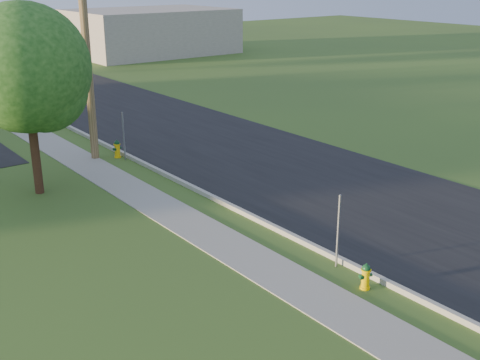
% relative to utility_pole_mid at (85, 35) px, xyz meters
% --- Properties ---
extents(ground_plane, '(140.00, 140.00, 0.00)m').
position_rel_utility_pole_mid_xyz_m(ground_plane, '(0.60, -17.00, -4.95)').
color(ground_plane, '#395322').
rests_on(ground_plane, ground).
extents(road, '(8.00, 120.00, 0.02)m').
position_rel_utility_pole_mid_xyz_m(road, '(5.10, -7.00, -4.94)').
color(road, black).
rests_on(road, ground).
extents(curb, '(0.15, 120.00, 0.15)m').
position_rel_utility_pole_mid_xyz_m(curb, '(1.10, -7.00, -4.88)').
color(curb, '#9B998E').
rests_on(curb, ground).
extents(sidewalk, '(1.50, 120.00, 0.03)m').
position_rel_utility_pole_mid_xyz_m(sidewalk, '(-0.65, -7.00, -4.94)').
color(sidewalk, gray).
rests_on(sidewalk, ground).
extents(utility_pole_mid, '(1.40, 0.32, 9.80)m').
position_rel_utility_pole_mid_xyz_m(utility_pole_mid, '(0.00, 0.00, 0.00)').
color(utility_pole_mid, brown).
rests_on(utility_pole_mid, ground).
extents(sign_post_near, '(0.05, 0.04, 2.00)m').
position_rel_utility_pole_mid_xyz_m(sign_post_near, '(0.85, -12.80, -3.95)').
color(sign_post_near, gray).
rests_on(sign_post_near, ground).
extents(sign_post_mid, '(0.05, 0.04, 2.00)m').
position_rel_utility_pole_mid_xyz_m(sign_post_mid, '(0.85, -1.00, -3.95)').
color(sign_post_mid, gray).
rests_on(sign_post_mid, ground).
extents(sign_post_far, '(0.05, 0.04, 2.00)m').
position_rel_utility_pole_mid_xyz_m(sign_post_far, '(0.85, 11.20, -3.95)').
color(sign_post_far, gray).
rests_on(sign_post_far, ground).
extents(distant_building, '(14.00, 10.00, 4.00)m').
position_rel_utility_pole_mid_xyz_m(distant_building, '(18.60, 28.00, -2.95)').
color(distant_building, gray).
rests_on(distant_building, ground).
extents(tree_verge, '(4.26, 4.26, 6.46)m').
position_rel_utility_pole_mid_xyz_m(tree_verge, '(-3.20, -2.69, -0.80)').
color(tree_verge, '#331E12').
rests_on(tree_verge, ground).
extents(hydrant_near, '(0.35, 0.31, 0.68)m').
position_rel_utility_pole_mid_xyz_m(hydrant_near, '(0.55, -14.04, -4.62)').
color(hydrant_near, '#EABC00').
rests_on(hydrant_near, ground).
extents(hydrant_mid, '(0.39, 0.35, 0.76)m').
position_rel_utility_pole_mid_xyz_m(hydrant_mid, '(0.78, -0.47, -4.58)').
color(hydrant_mid, yellow).
rests_on(hydrant_mid, ground).
extents(hydrant_far, '(0.38, 0.34, 0.73)m').
position_rel_utility_pole_mid_xyz_m(hydrant_far, '(0.63, 8.49, -4.60)').
color(hydrant_far, yellow).
rests_on(hydrant_far, ground).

